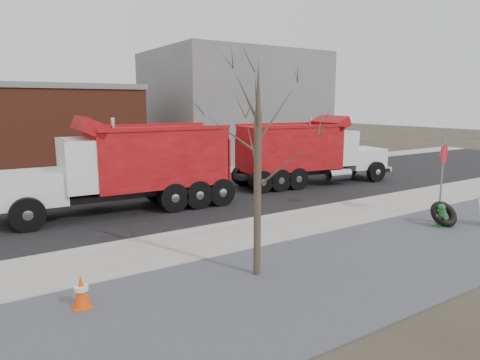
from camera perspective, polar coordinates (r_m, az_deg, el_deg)
ground at (r=14.67m, az=6.66°, el=-6.51°), size 120.00×120.00×0.00m
gravel_verge at (r=12.33m, az=17.23°, el=-10.15°), size 60.00×5.00×0.03m
sidewalk at (r=14.85m, az=6.05°, el=-6.17°), size 60.00×2.50×0.06m
curb at (r=15.83m, az=3.08°, el=-4.99°), size 60.00×0.15×0.11m
road at (r=19.77m, az=-5.03°, el=-2.06°), size 60.00×9.40×0.02m
far_sidewalk at (r=24.86m, az=-11.21°, el=0.37°), size 60.00×2.00×0.06m
building_grey at (r=33.96m, az=-0.93°, el=9.89°), size 12.00×10.00×8.00m
bare_tree at (r=10.08m, az=2.39°, el=5.01°), size 3.20×3.20×5.20m
fire_hydrant at (r=16.18m, az=25.24°, el=-4.44°), size 0.48×0.46×0.84m
truck_tire at (r=16.39m, az=25.52°, el=-4.12°), size 1.14×1.03×0.92m
stop_sign at (r=17.13m, az=25.45°, el=2.03°), size 0.81×0.25×3.05m
traffic_cone_near at (r=9.71m, az=-20.39°, el=-13.81°), size 0.37×0.37×0.72m
dump_truck_red_a at (r=22.47m, az=9.05°, el=3.91°), size 8.74×3.38×3.50m
dump_truck_red_b at (r=17.19m, az=-14.45°, el=2.11°), size 8.81×2.93×3.68m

